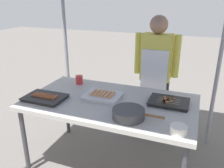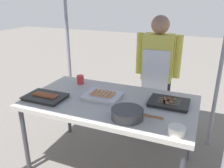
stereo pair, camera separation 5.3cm
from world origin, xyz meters
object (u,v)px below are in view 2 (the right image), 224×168
(tray_grilled_sausages, at_px, (103,95))
(tray_pork_links, at_px, (45,97))
(cooking_wok, at_px, (128,113))
(tray_meat_skewers, at_px, (169,103))
(stall_table, at_px, (110,105))
(condiment_bowl, at_px, (177,131))
(vendor_woman, at_px, (157,70))
(drink_cup_near_edge, at_px, (80,79))

(tray_grilled_sausages, bearing_deg, tray_pork_links, -154.11)
(tray_pork_links, bearing_deg, tray_grilled_sausages, 25.89)
(cooking_wok, bearing_deg, tray_meat_skewers, 55.66)
(stall_table, xyz_separation_m, tray_meat_skewers, (0.53, 0.13, 0.07))
(stall_table, height_order, tray_grilled_sausages, tray_grilled_sausages)
(tray_meat_skewers, distance_m, tray_pork_links, 1.17)
(stall_table, relative_size, condiment_bowl, 12.93)
(tray_grilled_sausages, bearing_deg, tray_meat_skewers, 7.84)
(vendor_woman, bearing_deg, tray_pork_links, 47.36)
(cooking_wok, bearing_deg, vendor_woman, 89.02)
(tray_meat_skewers, distance_m, condiment_bowl, 0.50)
(vendor_woman, bearing_deg, stall_table, 69.48)
(tray_meat_skewers, xyz_separation_m, drink_cup_near_edge, (-1.02, 0.17, 0.03))
(tray_grilled_sausages, distance_m, cooking_wok, 0.47)
(stall_table, height_order, condiment_bowl, condiment_bowl)
(tray_grilled_sausages, bearing_deg, stall_table, -23.59)
(tray_grilled_sausages, relative_size, cooking_wok, 0.83)
(tray_pork_links, height_order, condiment_bowl, condiment_bowl)
(stall_table, distance_m, vendor_woman, 0.82)
(tray_pork_links, xyz_separation_m, condiment_bowl, (1.26, -0.15, 0.01))
(stall_table, distance_m, tray_pork_links, 0.63)
(stall_table, distance_m, tray_meat_skewers, 0.55)
(condiment_bowl, height_order, drink_cup_near_edge, drink_cup_near_edge)
(tray_meat_skewers, relative_size, tray_pork_links, 0.93)
(drink_cup_near_edge, bearing_deg, tray_grilled_sausages, -32.80)
(tray_grilled_sausages, relative_size, vendor_woman, 0.24)
(tray_grilled_sausages, distance_m, drink_cup_near_edge, 0.47)
(tray_pork_links, distance_m, cooking_wok, 0.86)
(tray_grilled_sausages, height_order, condiment_bowl, condiment_bowl)
(tray_grilled_sausages, distance_m, tray_pork_links, 0.55)
(tray_pork_links, bearing_deg, stall_table, 18.52)
(vendor_woman, bearing_deg, drink_cup_near_edge, 30.76)
(stall_table, bearing_deg, condiment_bowl, -27.81)
(tray_grilled_sausages, relative_size, condiment_bowl, 2.85)
(cooking_wok, relative_size, drink_cup_near_edge, 4.47)
(tray_meat_skewers, height_order, drink_cup_near_edge, drink_cup_near_edge)
(condiment_bowl, xyz_separation_m, vendor_woman, (-0.38, 1.10, 0.09))
(tray_pork_links, height_order, cooking_wok, cooking_wok)
(tray_meat_skewers, xyz_separation_m, vendor_woman, (-0.25, 0.62, 0.11))
(stall_table, height_order, tray_meat_skewers, tray_meat_skewers)
(cooking_wok, xyz_separation_m, drink_cup_near_edge, (-0.75, 0.55, 0.00))
(condiment_bowl, bearing_deg, stall_table, 152.19)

